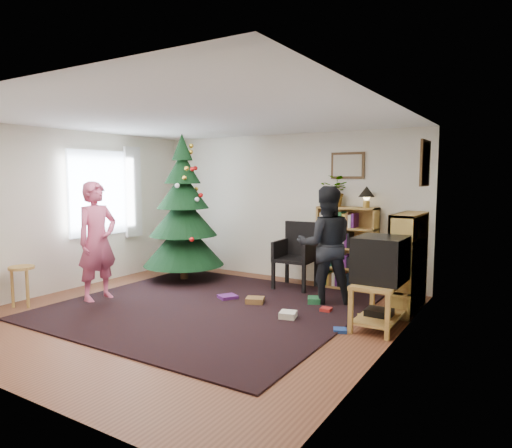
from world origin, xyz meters
The scene contains 22 objects.
floor centered at (0.00, 0.00, 0.00)m, with size 5.00×5.00×0.00m, color brown.
ceiling centered at (0.00, 0.00, 2.50)m, with size 5.00×5.00×0.00m, color white.
wall_back centered at (0.00, 2.50, 1.25)m, with size 5.00×0.02×2.50m, color silver.
wall_left centered at (-2.50, 0.00, 1.25)m, with size 0.02×5.00×2.50m, color silver.
wall_right centered at (2.50, 0.00, 1.25)m, with size 0.02×5.00×2.50m, color silver.
rug centered at (0.00, 0.30, 0.01)m, with size 3.80×3.60×0.02m, color black.
window_pane centered at (-2.47, 0.60, 1.50)m, with size 0.04×1.20×1.40m, color silver.
curtain centered at (-2.43, 1.30, 1.50)m, with size 0.06×0.35×1.60m, color silver.
picture_back centered at (1.15, 2.48, 1.95)m, with size 0.55×0.03×0.42m.
picture_right centered at (2.48, 1.75, 1.95)m, with size 0.03×0.50×0.60m.
christmas_tree centered at (-1.37, 1.43, 1.04)m, with size 1.37×1.37×2.49m.
bookshelf_back centered at (1.21, 2.34, 0.66)m, with size 0.95×0.30×1.30m.
bookshelf_right centered at (2.34, 1.60, 0.66)m, with size 0.30×0.95×1.30m.
tv_stand centered at (2.22, 0.74, 0.32)m, with size 0.48×0.86×0.55m.
crt_tv centered at (2.22, 0.74, 0.82)m, with size 0.56×0.61×0.53m.
armchair centered at (0.53, 1.99, 0.57)m, with size 0.60×0.61×1.05m.
stool centered at (-2.20, -0.98, 0.43)m, with size 0.33×0.33×0.56m.
person_standing centered at (-1.57, -0.21, 0.86)m, with size 0.62×0.41×1.71m, color #CE5276.
person_by_chair centered at (1.26, 1.38, 0.82)m, with size 0.80×0.62×1.65m, color black.
potted_plant centered at (1.01, 2.34, 1.55)m, with size 0.44×0.39×0.49m, color gray.
table_lamp centered at (1.51, 2.34, 1.52)m, with size 0.25×0.25×0.33m.
floor_clutter centered at (1.17, 0.77, 0.04)m, with size 2.24×1.10×0.08m.
Camera 1 is at (3.74, -4.50, 1.78)m, focal length 32.00 mm.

